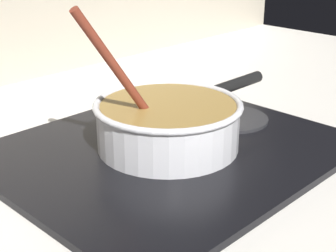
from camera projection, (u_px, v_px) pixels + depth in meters
hob_plate at (168, 150)px, 0.87m from camera, size 0.56×0.48×0.01m
burner_ring at (168, 145)px, 0.87m from camera, size 0.19×0.19×0.01m
spare_burner at (231, 119)px, 0.98m from camera, size 0.14×0.14×0.01m
cooking_pan at (168, 123)px, 0.85m from camera, size 0.42×0.25×0.25m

